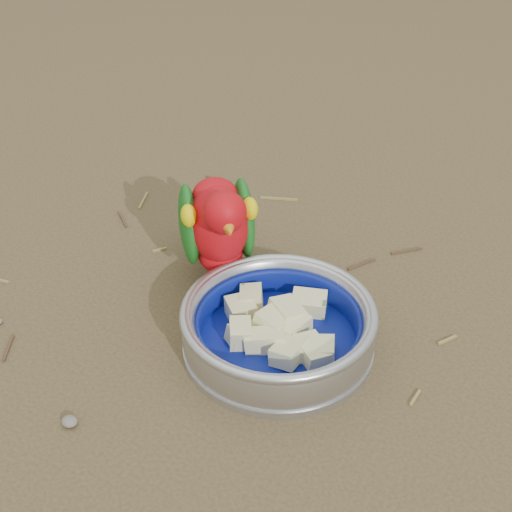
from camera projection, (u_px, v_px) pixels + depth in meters
The scene contains 6 objects.
ground at pixel (248, 407), 0.86m from camera, with size 60.00×60.00×0.00m, color brown.
food_bowl at pixel (278, 344), 0.93m from camera, with size 0.23×0.23×0.02m, color #B2B2BA.
bowl_wall at pixel (279, 325), 0.91m from camera, with size 0.23×0.23×0.04m, color #B2B2BA, non-canonical shape.
fruit_wedges at pixel (278, 330), 0.92m from camera, with size 0.14×0.14×0.03m, color beige, non-canonical shape.
lory_parrot at pixel (219, 234), 0.99m from camera, with size 0.10×0.20×0.16m, color #B00910, non-canonical shape.
ground_debris at pixel (242, 355), 0.92m from camera, with size 0.90×0.80×0.01m, color olive, non-canonical shape.
Camera 1 is at (0.33, -0.51, 0.63)m, focal length 55.00 mm.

